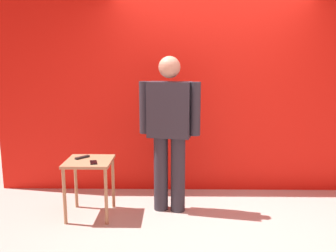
{
  "coord_description": "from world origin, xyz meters",
  "views": [
    {
      "loc": [
        -0.49,
        -3.29,
        1.7
      ],
      "look_at": [
        -0.55,
        0.55,
        0.99
      ],
      "focal_mm": 37.76,
      "sensor_mm": 36.0,
      "label": 1
    }
  ],
  "objects_px": {
    "standing_person": "(169,127)",
    "side_table": "(89,170)",
    "tv_remote": "(82,157)",
    "cell_phone": "(93,162)"
  },
  "relations": [
    {
      "from": "side_table",
      "to": "standing_person",
      "type": "bearing_deg",
      "value": 10.37
    },
    {
      "from": "side_table",
      "to": "cell_phone",
      "type": "xyz_separation_m",
      "value": [
        0.07,
        -0.1,
        0.12
      ]
    },
    {
      "from": "tv_remote",
      "to": "standing_person",
      "type": "bearing_deg",
      "value": 46.83
    },
    {
      "from": "standing_person",
      "to": "side_table",
      "type": "height_order",
      "value": "standing_person"
    },
    {
      "from": "side_table",
      "to": "cell_phone",
      "type": "distance_m",
      "value": 0.17
    },
    {
      "from": "standing_person",
      "to": "cell_phone",
      "type": "distance_m",
      "value": 0.91
    },
    {
      "from": "side_table",
      "to": "tv_remote",
      "type": "height_order",
      "value": "tv_remote"
    },
    {
      "from": "cell_phone",
      "to": "tv_remote",
      "type": "xyz_separation_m",
      "value": [
        -0.17,
        0.18,
        0.01
      ]
    },
    {
      "from": "side_table",
      "to": "tv_remote",
      "type": "distance_m",
      "value": 0.17
    },
    {
      "from": "side_table",
      "to": "cell_phone",
      "type": "height_order",
      "value": "cell_phone"
    }
  ]
}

